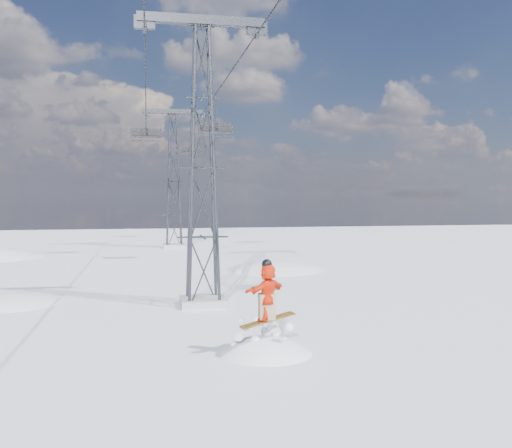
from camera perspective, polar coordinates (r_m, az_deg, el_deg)
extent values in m
plane|color=white|center=(15.37, -5.43, -13.87)|extent=(120.00, 120.00, 0.00)
sphere|color=white|center=(36.26, 1.86, -19.64)|extent=(20.00, 20.00, 20.00)
cube|color=#999999|center=(23.15, -5.31, -7.73)|extent=(1.80, 1.80, 0.30)
cube|color=#2E3136|center=(23.74, -5.45, 19.61)|extent=(5.00, 0.35, 0.35)
cube|color=#2E3136|center=(23.59, -11.09, 19.18)|extent=(0.80, 0.25, 0.50)
cube|color=#2E3136|center=(23.99, 0.09, 18.96)|extent=(0.80, 0.25, 0.50)
cube|color=#999999|center=(47.89, -8.18, -2.19)|extent=(1.80, 1.80, 0.30)
cube|color=#2E3136|center=(48.18, -8.28, 11.08)|extent=(5.00, 0.35, 0.35)
cube|color=#2E3136|center=(48.10, -10.94, 10.83)|extent=(0.80, 0.25, 0.50)
cube|color=#2E3136|center=(48.30, -5.62, 10.83)|extent=(0.80, 0.25, 0.50)
cylinder|color=black|center=(34.74, -10.99, 13.55)|extent=(0.06, 51.00, 0.06)
cylinder|color=black|center=(35.01, -3.57, 13.52)|extent=(0.06, 51.00, 0.06)
sphere|color=white|center=(16.96, 0.95, -18.46)|extent=(4.40, 4.40, 4.40)
cube|color=#9D6714|center=(15.88, 1.18, -9.59)|extent=(1.61, 0.71, 0.31)
imported|color=#FA2F0B|center=(15.72, 1.19, -6.77)|extent=(1.43, 1.20, 1.54)
cube|color=#997D5E|center=(15.80, 1.18, -8.26)|extent=(0.54, 0.52, 0.71)
sphere|color=black|center=(15.61, 1.19, -4.05)|extent=(0.29, 0.29, 0.29)
cylinder|color=black|center=(37.07, -4.02, 11.01)|extent=(0.09, 0.09, 2.45)
cube|color=black|center=(36.92, -4.01, 9.12)|extent=(2.23, 0.50, 0.09)
cube|color=black|center=(37.20, -4.06, 9.59)|extent=(2.23, 0.07, 0.61)
cylinder|color=black|center=(36.62, -3.96, 8.73)|extent=(2.23, 0.07, 0.07)
cylinder|color=black|center=(36.64, -3.95, 9.78)|extent=(2.23, 0.06, 0.06)
cylinder|color=black|center=(41.34, -10.95, 10.18)|extent=(0.09, 0.09, 2.38)
cube|color=black|center=(41.20, -10.93, 8.54)|extent=(2.16, 0.49, 0.09)
cube|color=black|center=(41.47, -10.93, 8.95)|extent=(2.16, 0.06, 0.59)
cylinder|color=black|center=(40.91, -10.93, 8.20)|extent=(2.16, 0.06, 0.06)
cylinder|color=black|center=(40.92, -10.94, 9.11)|extent=(2.16, 0.05, 0.05)
cylinder|color=black|center=(57.06, -6.44, 8.28)|extent=(0.08, 0.08, 2.26)
cube|color=black|center=(56.96, -6.43, 7.15)|extent=(2.05, 0.46, 0.08)
cube|color=black|center=(57.21, -6.45, 7.44)|extent=(2.05, 0.06, 0.56)
cylinder|color=black|center=(56.69, -6.41, 6.91)|extent=(2.05, 0.06, 0.06)
cylinder|color=black|center=(56.69, -6.41, 7.53)|extent=(2.05, 0.05, 0.05)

